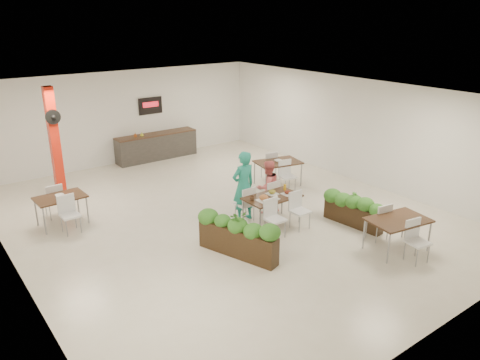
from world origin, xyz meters
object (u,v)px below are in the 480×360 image
Objects in this scene: planter_right at (354,208)px; side_table_b at (278,165)px; red_column at (55,143)px; side_table_a at (61,201)px; main_table at (272,201)px; service_counter at (157,146)px; side_table_c at (398,224)px; diner_man at (243,186)px; planter_left at (238,234)px; diner_woman at (268,187)px.

side_table_b is at bearing 82.75° from planter_right.
red_column is 1.90× the size of planter_right.
planter_right is 1.03× the size of side_table_a.
service_counter is at bearing 87.42° from main_table.
side_table_b is 1.00× the size of side_table_c.
service_counter is at bearing 37.12° from side_table_a.
diner_man is 2.82m from side_table_b.
red_column is at bearing 132.89° from side_table_c.
main_table and side_table_b have the same top height.
side_table_c is (5.06, -7.63, -1.01)m from red_column.
planter_left is (-1.94, -7.59, 0.03)m from service_counter.
planter_left is at bearing -154.19° from main_table.
diner_man reaches higher than side_table_a.
red_column reaches higher than side_table_a.
diner_woman reaches higher than planter_right.
red_column is 1.75× the size of diner_man.
side_table_b is (2.41, 1.43, -0.27)m from diner_man.
diner_man is (3.30, -4.28, -0.73)m from red_column.
red_column is 6.19m from planter_left.
service_counter reaches higher than planter_right.
side_table_c is (0.95, -3.35, -0.08)m from diner_woman.
service_counter is at bearing 105.72° from side_table_c.
main_table is 5.25m from side_table_a.
side_table_a and side_table_c have the same top height.
planter_right is 7.28m from side_table_a.
planter_right is (1.29, -8.06, -0.01)m from service_counter.
side_table_c is (5.58, -5.82, 0.01)m from side_table_a.
service_counter is at bearing 75.65° from planter_left.
main_table is at bearing 25.81° from planter_left.
side_table_a is (-4.52, -3.67, 0.14)m from service_counter.
service_counter is 5.82m from side_table_a.
planter_left is 4.66m from side_table_b.
main_table is at bearing -92.58° from service_counter.
diner_man is at bearing 136.00° from planter_right.
side_table_a is at bearing -140.90° from service_counter.
red_column reaches higher than service_counter.
red_column is 6.25m from main_table.
red_column reaches higher than diner_man.
diner_woman is (0.80, 0.00, -0.20)m from diner_man.
main_table is at bearing -121.98° from side_table_b.
side_table_b is at bearing 45.96° from main_table.
main_table is 0.89× the size of diner_man.
service_counter is 1.64× the size of diner_man.
diner_man reaches higher than main_table.
diner_woman reaches higher than planter_left.
side_table_b is (5.71, -2.85, -1.00)m from red_column.
service_counter is 9.55m from side_table_c.
red_column is 8.23m from planter_right.
planter_left is at bearing 35.58° from diner_woman.
service_counter is 6.81m from main_table.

